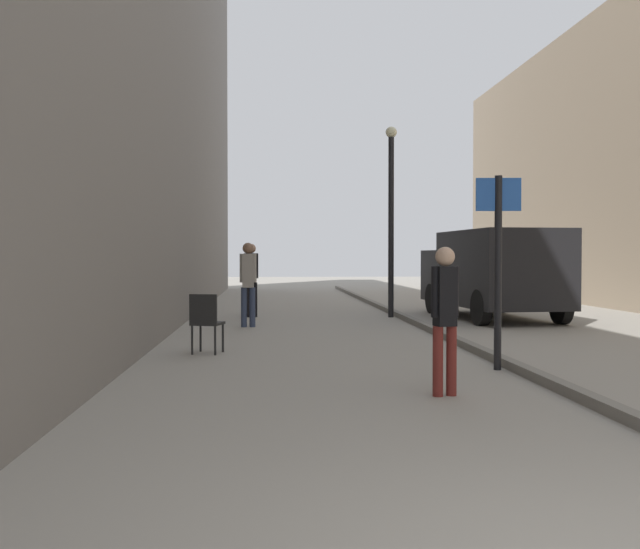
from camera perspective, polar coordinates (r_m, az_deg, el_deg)
name	(u,v)px	position (r m, az deg, el deg)	size (l,w,h in m)	color
ground_plane	(351,331)	(15.08, 2.45, -4.39)	(80.00, 80.00, 0.00)	gray
kerb_strip	(427,327)	(15.33, 8.34, -4.08)	(0.16, 40.00, 0.12)	slate
pedestrian_main_foreground	(248,278)	(15.86, -5.61, -0.30)	(0.36, 0.24, 1.82)	#2D3851
pedestrian_mid_block	(445,310)	(8.09, 9.68, -2.74)	(0.32, 0.22, 1.63)	maroon
pedestrian_far_crossing	(251,275)	(18.45, -5.38, -0.02)	(0.36, 0.25, 1.84)	black
delivery_van	(493,271)	(18.38, 13.28, 0.25)	(2.47, 5.17, 2.14)	black
street_sign_post	(498,255)	(10.08, 13.68, 1.50)	(0.60, 0.10, 2.60)	black
lamp_post	(391,208)	(18.45, 5.55, 5.13)	(0.28, 0.28, 4.76)	black
cafe_chair_near_window	(206,319)	(11.56, -8.88, -3.45)	(0.54, 0.54, 0.94)	black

